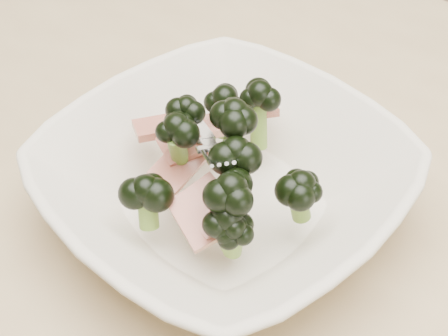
# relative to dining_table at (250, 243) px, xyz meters

# --- Properties ---
(dining_table) EXTENTS (1.20, 0.80, 0.75)m
(dining_table) POSITION_rel_dining_table_xyz_m (0.00, 0.00, 0.00)
(dining_table) COLOR tan
(dining_table) RESTS_ON ground
(broccoli_dish) EXTENTS (0.32, 0.32, 0.12)m
(broccoli_dish) POSITION_rel_dining_table_xyz_m (0.00, -0.05, 0.14)
(broccoli_dish) COLOR beige
(broccoli_dish) RESTS_ON dining_table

